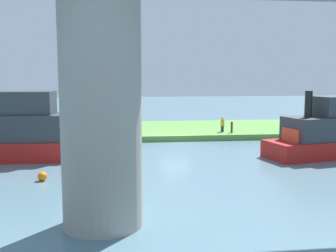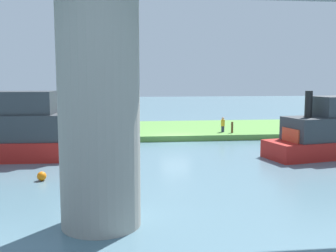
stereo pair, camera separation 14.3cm
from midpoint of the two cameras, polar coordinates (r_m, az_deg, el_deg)
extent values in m
plane|color=slate|center=(34.63, 1.24, -2.25)|extent=(160.00, 160.00, 0.00)
cube|color=#5B9342|center=(40.48, 0.07, -0.55)|extent=(80.00, 12.00, 0.50)
cylinder|color=#9E998E|center=(14.82, -9.52, 2.37)|extent=(2.97, 2.97, 8.79)
cylinder|color=#2D334C|center=(37.43, 7.93, -0.42)|extent=(0.29, 0.29, 0.55)
cylinder|color=gold|center=(37.36, 7.95, 0.45)|extent=(0.51, 0.51, 0.60)
sphere|color=tan|center=(37.32, 7.96, 1.09)|extent=(0.24, 0.24, 0.24)
cylinder|color=brown|center=(36.90, 9.25, -0.20)|extent=(0.20, 0.20, 1.00)
cube|color=#33383D|center=(29.08, -22.07, -0.16)|extent=(8.02, 3.23, 1.76)
cube|color=#33383D|center=(28.72, -20.75, 3.12)|extent=(5.03, 2.67, 1.54)
cube|color=#195199|center=(32.70, -18.37, -2.51)|extent=(4.88, 2.24, 0.73)
cube|color=silver|center=(32.64, -19.52, -1.18)|extent=(1.85, 1.54, 0.84)
cube|color=red|center=(30.39, 22.01, -2.91)|extent=(9.52, 4.87, 1.21)
cube|color=#33383D|center=(30.53, 22.85, -0.23)|extent=(7.68, 4.19, 1.62)
cylinder|color=black|center=(28.88, 19.56, 2.96)|extent=(0.50, 0.50, 1.82)
cube|color=#D84C2D|center=(28.72, 18.44, -1.17)|extent=(1.96, 2.12, 0.91)
sphere|color=orange|center=(22.75, -17.41, -6.84)|extent=(0.50, 0.50, 0.50)
camera|label=1|loc=(0.07, -89.86, 0.02)|focal=42.70mm
camera|label=2|loc=(0.07, 90.14, -0.02)|focal=42.70mm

